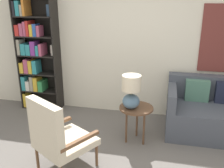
% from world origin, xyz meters
% --- Properties ---
extents(wall_back, '(6.40, 0.08, 2.70)m').
position_xyz_m(wall_back, '(0.03, 2.03, 1.35)').
color(wall_back, silver).
rests_on(wall_back, ground_plane).
extents(bookshelf, '(0.74, 0.30, 2.05)m').
position_xyz_m(bookshelf, '(-1.79, 1.84, 1.03)').
color(bookshelf, black).
rests_on(bookshelf, ground_plane).
extents(armchair, '(0.81, 0.82, 0.96)m').
position_xyz_m(armchair, '(-0.63, 0.14, 0.51)').
color(armchair, brown).
rests_on(armchair, ground_plane).
extents(side_table, '(0.48, 0.48, 0.54)m').
position_xyz_m(side_table, '(0.18, 1.03, 0.48)').
color(side_table, brown).
rests_on(side_table, ground_plane).
extents(table_lamp, '(0.26, 0.26, 0.48)m').
position_xyz_m(table_lamp, '(0.11, 0.99, 0.80)').
color(table_lamp, slate).
rests_on(table_lamp, side_table).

